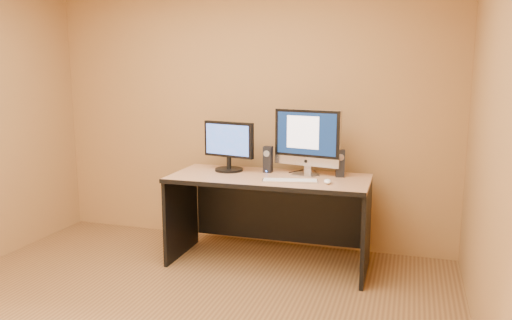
# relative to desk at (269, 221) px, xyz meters

# --- Properties ---
(walls) EXTENTS (4.00, 4.00, 2.60)m
(walls) POSITION_rel_desk_xyz_m (-0.39, -1.43, 0.91)
(walls) COLOR olive
(walls) RESTS_ON ground
(desk) EXTENTS (1.71, 0.77, 0.79)m
(desk) POSITION_rel_desk_xyz_m (0.00, 0.00, 0.00)
(desk) COLOR #B07C58
(desk) RESTS_ON ground
(imac) EXTENTS (0.64, 0.34, 0.58)m
(imac) POSITION_rel_desk_xyz_m (0.28, 0.16, 0.69)
(imac) COLOR #B0B0B4
(imac) RESTS_ON desk
(second_monitor) EXTENTS (0.56, 0.37, 0.45)m
(second_monitor) POSITION_rel_desk_xyz_m (-0.42, 0.13, 0.62)
(second_monitor) COLOR black
(second_monitor) RESTS_ON desk
(speaker_left) EXTENTS (0.08, 0.08, 0.23)m
(speaker_left) POSITION_rel_desk_xyz_m (-0.06, 0.18, 0.51)
(speaker_left) COLOR black
(speaker_left) RESTS_ON desk
(speaker_right) EXTENTS (0.09, 0.09, 0.23)m
(speaker_right) POSITION_rel_desk_xyz_m (0.58, 0.18, 0.51)
(speaker_right) COLOR black
(speaker_right) RESTS_ON desk
(keyboard) EXTENTS (0.47, 0.22, 0.02)m
(keyboard) POSITION_rel_desk_xyz_m (0.22, -0.14, 0.40)
(keyboard) COLOR silver
(keyboard) RESTS_ON desk
(mouse) EXTENTS (0.08, 0.12, 0.04)m
(mouse) POSITION_rel_desk_xyz_m (0.53, -0.12, 0.41)
(mouse) COLOR white
(mouse) RESTS_ON desk
(cable_a) EXTENTS (0.09, 0.22, 0.01)m
(cable_a) POSITION_rel_desk_xyz_m (0.37, 0.25, 0.40)
(cable_a) COLOR black
(cable_a) RESTS_ON desk
(cable_b) EXTENTS (0.11, 0.17, 0.01)m
(cable_b) POSITION_rel_desk_xyz_m (0.18, 0.28, 0.40)
(cable_b) COLOR black
(cable_b) RESTS_ON desk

